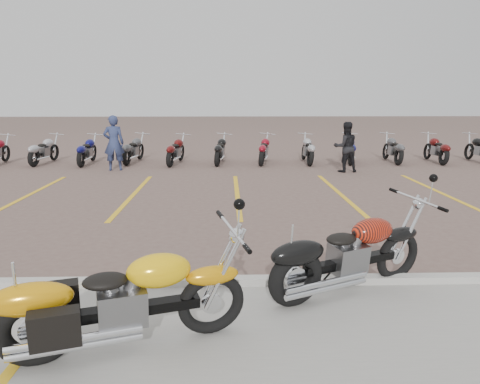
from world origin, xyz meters
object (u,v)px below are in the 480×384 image
object	(u,v)px
flame_cruiser	(344,258)
person_a	(114,143)
yellow_cruiser	(120,303)
person_b	(346,147)

from	to	relation	value
flame_cruiser	person_a	xyz separation A→B (m)	(-5.34, 10.38, 0.45)
yellow_cruiser	person_b	distance (m)	12.22
flame_cruiser	yellow_cruiser	bearing A→B (deg)	-179.08
person_a	flame_cruiser	bearing A→B (deg)	106.12
yellow_cruiser	flame_cruiser	xyz separation A→B (m)	(2.57, 1.30, -0.01)
yellow_cruiser	person_a	world-z (taller)	person_a
person_a	person_b	xyz separation A→B (m)	(7.83, -0.56, -0.10)
yellow_cruiser	flame_cruiser	distance (m)	2.88
flame_cruiser	person_a	distance (m)	11.69
person_a	person_b	bearing A→B (deg)	164.81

